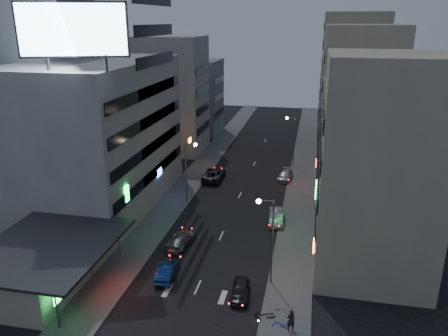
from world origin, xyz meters
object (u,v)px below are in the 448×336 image
(scooter_blue, at_px, (289,320))
(scooter_silver_a, at_px, (287,336))
(road_car_silver, at_px, (181,240))
(person, at_px, (291,320))
(parked_car_right_mid, at_px, (276,217))
(road_car_blue, at_px, (167,271))
(parked_car_right_far, at_px, (286,176))
(parked_car_right_near, at_px, (240,291))
(scooter_black_b, at_px, (274,307))
(parked_car_left, at_px, (214,174))
(scooter_black_a, at_px, (270,334))
(scooter_silver_b, at_px, (274,309))

(scooter_blue, bearing_deg, scooter_silver_a, -165.12)
(road_car_silver, bearing_deg, scooter_blue, 144.08)
(road_car_silver, bearing_deg, person, 143.16)
(person, bearing_deg, parked_car_right_mid, -100.81)
(road_car_blue, bearing_deg, parked_car_right_far, -112.39)
(parked_car_right_near, bearing_deg, road_car_silver, 130.53)
(parked_car_right_near, height_order, road_car_blue, road_car_blue)
(parked_car_right_mid, distance_m, scooter_black_b, 16.98)
(parked_car_left, relative_size, scooter_black_a, 3.41)
(scooter_silver_a, bearing_deg, parked_car_right_far, 22.91)
(scooter_silver_b, bearing_deg, scooter_silver_a, -166.81)
(parked_car_left, bearing_deg, scooter_black_b, 110.59)
(person, height_order, scooter_silver_b, person)
(parked_car_left, distance_m, road_car_blue, 26.30)
(parked_car_right_mid, xyz_separation_m, scooter_black_a, (1.41, -20.08, -0.09))
(parked_car_right_far, bearing_deg, parked_car_right_mid, -85.07)
(parked_car_right_far, bearing_deg, scooter_blue, -80.37)
(parked_car_left, distance_m, scooter_blue, 33.59)
(road_car_silver, relative_size, scooter_black_b, 2.39)
(parked_car_right_mid, distance_m, person, 18.91)
(road_car_blue, xyz_separation_m, scooter_black_b, (10.18, -3.35, 0.05))
(road_car_blue, bearing_deg, parked_car_right_near, 162.01)
(road_car_silver, distance_m, scooter_black_b, 14.24)
(scooter_blue, distance_m, scooter_black_b, 1.83)
(scooter_silver_a, bearing_deg, parked_car_right_mid, 26.07)
(parked_car_right_near, relative_size, scooter_silver_b, 2.13)
(parked_car_left, height_order, parked_car_right_far, parked_car_left)
(person, height_order, scooter_silver_a, person)
(parked_car_right_far, relative_size, scooter_black_a, 2.51)
(scooter_blue, bearing_deg, road_car_silver, 64.84)
(scooter_black_a, relative_size, scooter_black_b, 0.87)
(parked_car_left, xyz_separation_m, scooter_silver_a, (13.13, -32.86, -0.09))
(parked_car_left, xyz_separation_m, parked_car_right_far, (10.47, 2.15, -0.19))
(parked_car_right_mid, xyz_separation_m, road_car_silver, (-9.33, -7.57, -0.04))
(road_car_silver, distance_m, scooter_blue, 16.07)
(scooter_silver_b, bearing_deg, parked_car_right_near, 47.59)
(parked_car_right_mid, distance_m, parked_car_right_far, 14.83)
(scooter_black_a, xyz_separation_m, scooter_silver_b, (0.01, 2.91, 0.01))
(parked_car_right_mid, height_order, road_car_blue, parked_car_right_mid)
(person, bearing_deg, parked_car_left, -86.47)
(parked_car_right_near, xyz_separation_m, scooter_silver_b, (3.06, -1.99, 0.02))
(road_car_silver, distance_m, scooter_silver_a, 17.40)
(parked_car_left, relative_size, scooter_silver_b, 3.38)
(scooter_blue, bearing_deg, road_car_blue, 84.27)
(road_car_blue, bearing_deg, parked_car_right_mid, -128.10)
(parked_car_left, distance_m, scooter_silver_a, 35.39)
(road_car_silver, relative_size, scooter_black_a, 2.75)
(parked_car_right_mid, height_order, parked_car_right_far, parked_car_right_mid)
(parked_car_right_near, bearing_deg, parked_car_right_mid, 79.07)
(road_car_silver, xyz_separation_m, scooter_blue, (12.04, -10.64, -0.06))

